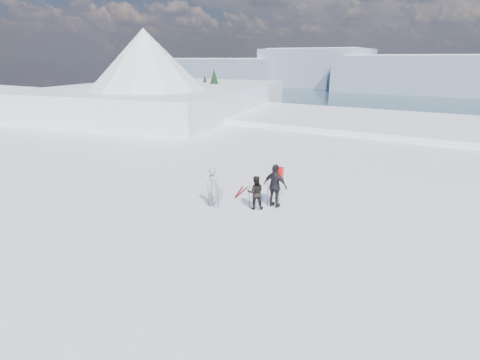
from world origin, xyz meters
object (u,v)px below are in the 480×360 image
(skier_grey, at_px, (213,187))
(skis_loose, at_px, (240,192))
(skier_pack, at_px, (275,186))
(skier_dark, at_px, (255,192))

(skier_grey, relative_size, skis_loose, 1.10)
(skier_grey, relative_size, skier_pack, 0.93)
(skier_pack, distance_m, skis_loose, 2.64)
(skier_pack, height_order, skis_loose, skier_pack)
(skier_grey, distance_m, skis_loose, 2.41)
(skier_grey, bearing_deg, skis_loose, -70.70)
(skier_grey, bearing_deg, skier_pack, -127.90)
(skier_dark, distance_m, skier_pack, 0.96)
(skier_grey, height_order, skis_loose, skier_grey)
(skier_pack, bearing_deg, skier_dark, 48.81)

